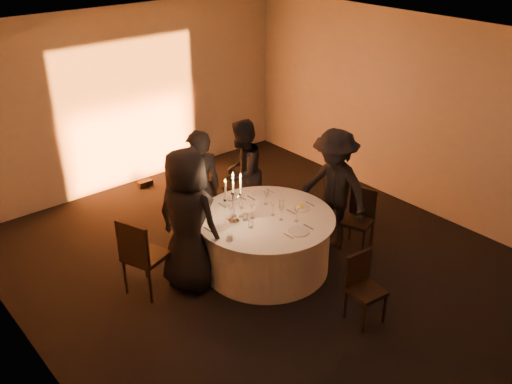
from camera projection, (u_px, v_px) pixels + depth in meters
floor at (265, 266)px, 7.71m from camera, size 7.00×7.00×0.00m
ceiling at (267, 43)px, 6.36m from camera, size 7.00×7.00×0.00m
wall_back at (128, 99)px, 9.43m from camera, size 7.00×0.00×7.00m
wall_left at (24, 250)px, 5.32m from camera, size 0.00×7.00×7.00m
wall_right at (414, 114)px, 8.75m from camera, size 0.00×7.00×7.00m
uplighter_fixture at (145, 183)px, 9.88m from camera, size 0.25×0.12×0.10m
banquet_table at (266, 242)px, 7.54m from camera, size 1.80×1.80×0.77m
chair_left at (141, 253)px, 6.92m from camera, size 0.59×0.59×1.05m
chair_back_left at (202, 203)px, 8.33m from camera, size 0.40×0.40×0.85m
chair_back_right at (245, 181)px, 8.82m from camera, size 0.57×0.57×0.98m
chair_right at (360, 215)px, 7.97m from camera, size 0.49×0.49×0.87m
chair_front at (362, 284)px, 6.56m from camera, size 0.41×0.41×0.85m
guest_left at (188, 220)px, 6.95m from camera, size 0.85×1.05×1.87m
guest_back_left at (199, 190)px, 7.83m from camera, size 0.73×0.59×1.75m
guest_back_right at (242, 173)px, 8.47m from camera, size 0.98×0.89×1.63m
guest_right at (334, 188)px, 7.89m from camera, size 0.75×1.17×1.72m
plate_left at (219, 225)px, 7.15m from camera, size 0.36×0.27×0.01m
plate_back_left at (232, 202)px, 7.72m from camera, size 0.36×0.28×0.01m
plate_back_right at (261, 194)px, 7.92m from camera, size 0.35×0.26×0.01m
plate_right at (301, 207)px, 7.56m from camera, size 0.36×0.25×0.08m
plate_front at (298, 231)px, 7.02m from camera, size 0.35×0.27×0.01m
coffee_cup at (230, 237)px, 6.86m from camera, size 0.11×0.11×0.07m
candelabra at (233, 205)px, 7.13m from camera, size 0.30×0.14×0.70m
wine_glass_a at (241, 207)px, 7.30m from camera, size 0.07×0.07×0.19m
wine_glass_b at (281, 210)px, 7.23m from camera, size 0.07×0.07×0.19m
wine_glass_c at (297, 212)px, 7.20m from camera, size 0.07×0.07×0.19m
wine_glass_d at (231, 209)px, 7.25m from camera, size 0.07×0.07×0.19m
wine_glass_e at (273, 206)px, 7.34m from camera, size 0.07×0.07×0.19m
wine_glass_f at (242, 199)px, 7.51m from camera, size 0.07×0.07×0.19m
wine_glass_g at (253, 209)px, 7.27m from camera, size 0.07×0.07×0.19m
wine_glass_h at (266, 195)px, 7.61m from camera, size 0.07×0.07×0.19m
tumbler_a at (245, 217)px, 7.27m from camera, size 0.07×0.07×0.09m
tumbler_b at (281, 203)px, 7.59m from camera, size 0.07×0.07×0.09m
tumbler_c at (251, 224)px, 7.10m from camera, size 0.07×0.07×0.09m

